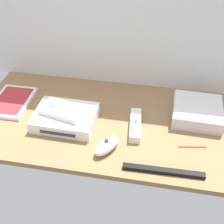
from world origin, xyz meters
The scene contains 10 objects.
ground_plane centered at (0.00, 0.00, -1.00)cm, with size 100.00×48.00×2.00cm, color #936D47.
back_wall centered at (0.00, 24.60, 32.00)cm, with size 110.00×1.20×64.00cm, color white.
game_console centered at (-15.76, -3.82, 2.20)cm, with size 21.24×16.74×4.40cm.
mini_computer centered at (29.33, 7.34, 2.64)cm, with size 17.46×17.46×5.30cm.
game_case centered at (-39.16, 3.07, 0.76)cm, with size 13.84×19.17×1.56cm.
remote_wand centered at (8.52, -2.51, 1.51)cm, with size 4.83×15.05×3.40cm.
remote_nunchuk centered at (0.92, -14.20, 2.04)cm, with size 8.95×10.83×5.10cm.
remote_classic_pad centered at (-16.40, -3.89, 5.41)cm, with size 15.83×11.02×2.40cm.
sensor_bar centered at (18.96, -19.89, 0.70)cm, with size 24.00×1.80×1.40cm, color black.
stylus_pen centered at (27.68, -7.96, 0.35)cm, with size 0.70×0.70×9.00cm, color red.
Camera 1 is at (14.03, -76.56, 69.07)cm, focal length 47.14 mm.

